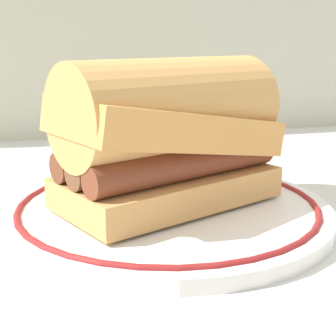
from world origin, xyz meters
TOP-DOWN VIEW (x-y plane):
  - ground_plane at (0.00, 0.00)m, footprint 1.50×1.50m
  - plate at (-0.02, 0.01)m, footprint 0.28×0.28m
  - sausage_sandwich at (-0.02, 0.01)m, footprint 0.21×0.17m
  - salt_shaker at (-0.08, 0.29)m, footprint 0.03×0.03m

SIDE VIEW (x-z plane):
  - ground_plane at x=0.00m, z-range 0.00..0.00m
  - plate at x=-0.02m, z-range 0.00..0.02m
  - salt_shaker at x=-0.08m, z-range 0.00..0.07m
  - sausage_sandwich at x=-0.02m, z-range 0.01..0.14m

